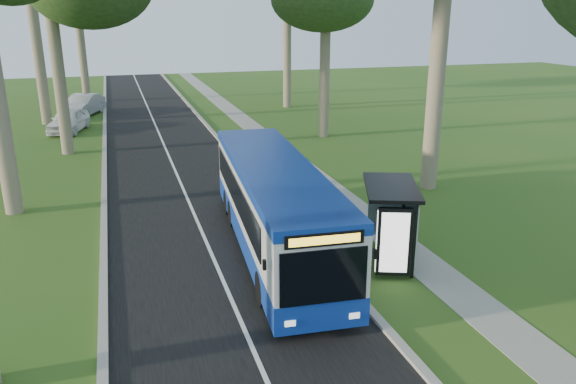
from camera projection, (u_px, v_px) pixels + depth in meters
name	position (u px, v px, depth m)	size (l,w,h in m)	color
ground	(323.00, 259.00, 18.72)	(120.00, 120.00, 0.00)	#2F581B
road	(181.00, 184.00, 26.82)	(7.00, 100.00, 0.02)	black
kerb_east	(252.00, 177.00, 27.79)	(0.25, 100.00, 0.12)	#9E9B93
kerb_west	(104.00, 189.00, 25.82)	(0.25, 100.00, 0.12)	#9E9B93
centre_line	(181.00, 183.00, 26.82)	(0.12, 100.00, 0.01)	white
footpath	(309.00, 173.00, 28.65)	(1.50, 100.00, 0.02)	gray
bus	(275.00, 207.00, 18.85)	(3.30, 11.81, 3.09)	white
bus_stop_sign	(322.00, 203.00, 19.18)	(0.11, 0.37, 2.61)	gray
bus_shelter	(401.00, 212.00, 17.73)	(2.61, 3.41, 2.60)	black
litter_bin	(302.00, 186.00, 24.75)	(0.60, 0.60, 1.06)	black
car_white	(69.00, 120.00, 38.15)	(1.86, 4.62, 1.58)	white
car_silver	(83.00, 105.00, 43.98)	(1.75, 5.01, 1.65)	#B0B3B8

